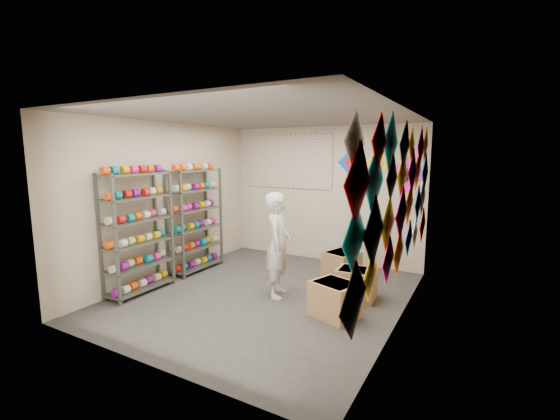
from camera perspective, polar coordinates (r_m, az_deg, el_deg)
The scene contains 12 objects.
ground at distance 5.96m, azimuth -2.30°, elevation -12.77°, with size 4.50×4.50×0.00m, color #302D2A.
room_walls at distance 5.57m, azimuth -2.41°, elevation 3.17°, with size 4.50×4.50×4.50m.
shelf_rack_front at distance 6.20m, azimuth -20.83°, elevation -3.32°, with size 0.40×1.10×1.90m, color #4C5147.
shelf_rack_back at distance 7.09m, azimuth -12.79°, elevation -1.51°, with size 0.40×1.10×1.90m, color #4C5147.
string_spools at distance 6.61m, azimuth -16.57°, elevation -1.55°, with size 0.12×2.36×0.12m.
kite_wall_display at distance 4.82m, azimuth 17.92°, elevation 1.85°, with size 0.06×4.31×2.03m.
back_wall_kites at distance 7.17m, azimuth 15.47°, elevation 6.16°, with size 1.62×0.02×0.80m.
poster at distance 7.88m, azimuth 1.14°, elevation 7.39°, with size 2.00×0.01×1.10m, color #6F55B8.
shopkeeper at distance 5.69m, azimuth -0.28°, elevation -5.34°, with size 0.54×0.67×1.60m, color beige.
carton_a at distance 5.20m, azimuth 8.35°, elevation -13.33°, with size 0.57×0.48×0.48m, color #9E7844.
carton_b at distance 5.85m, azimuth 11.50°, elevation -10.98°, with size 0.56×0.46×0.46m, color #9E7844.
carton_c at distance 6.70m, azimuth 9.37°, elevation -8.29°, with size 0.49×0.54×0.47m, color #9E7844.
Camera 1 is at (2.91, -4.72, 2.18)m, focal length 24.00 mm.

